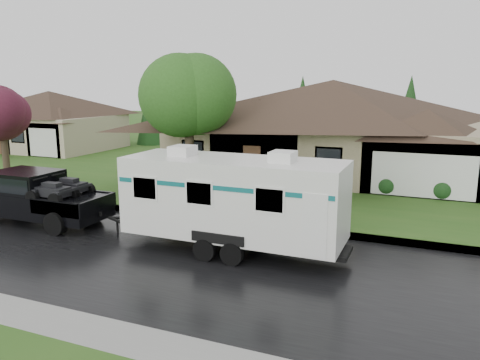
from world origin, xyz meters
name	(u,v)px	position (x,y,z in m)	size (l,w,h in m)	color
ground	(195,239)	(0.00, 0.00, 0.00)	(140.00, 140.00, 0.00)	#2D581B
road	(166,257)	(0.00, -2.00, 0.01)	(140.00, 8.00, 0.01)	black
curb	(221,220)	(0.00, 2.25, 0.07)	(140.00, 0.50, 0.15)	gray
lawn	(302,169)	(0.00, 15.00, 0.07)	(140.00, 26.00, 0.15)	#2D581B
house_main	(336,117)	(2.29, 13.84, 3.59)	(19.44, 10.80, 6.90)	gray
house_far	(51,115)	(-21.78, 15.85, 2.97)	(10.80, 8.64, 5.80)	#C2B090
tree_left_green	(188,96)	(-3.52, 6.23, 4.90)	(4.14, 4.14, 6.85)	#382B1E
tree_red	(1,114)	(-14.87, 5.09, 3.85)	(3.23, 3.23, 5.34)	#382B1E
shrub_row	(312,178)	(2.00, 9.30, 0.65)	(13.60, 1.00, 1.00)	#143814
pickup_truck	(33,195)	(-7.03, -0.57, 1.11)	(6.24, 2.37, 2.08)	black
travel_trailer	(234,197)	(1.79, -0.57, 1.83)	(7.69, 2.70, 3.45)	white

